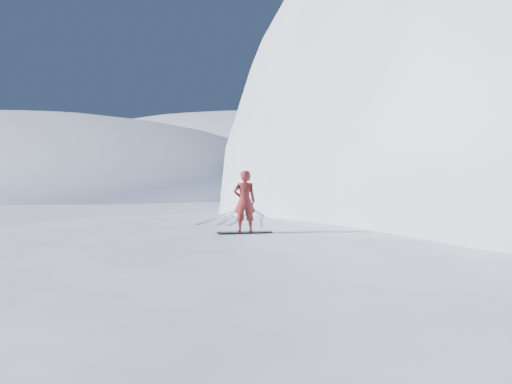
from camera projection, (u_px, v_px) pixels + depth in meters
The scene contains 8 objects.
ground at pixel (179, 330), 13.03m from camera, with size 400.00×400.00×0.00m, color white.
near_ridge at pixel (253, 303), 15.55m from camera, with size 36.00×28.00×4.80m, color white.
peak_shoulder at pixel (497, 240), 28.71m from camera, with size 28.00×24.00×18.00m, color white.
far_ridge_c at pixel (239, 182), 129.90m from camera, with size 140.00×90.00×36.00m, color white.
wind_bumps at pixel (195, 306), 15.22m from camera, with size 16.00×14.40×1.00m.
snowboard at pixel (245, 232), 14.08m from camera, with size 1.57×0.29×0.03m, color black.
snowboarder at pixel (245, 201), 14.04m from camera, with size 0.63×0.41×1.73m, color maroon.
board_tracks at pixel (238, 216), 18.73m from camera, with size 2.93×5.97×0.04m.
Camera 1 is at (6.06, -11.48, 4.28)m, focal length 35.00 mm.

